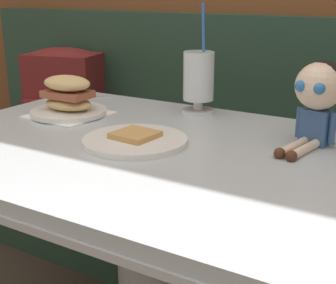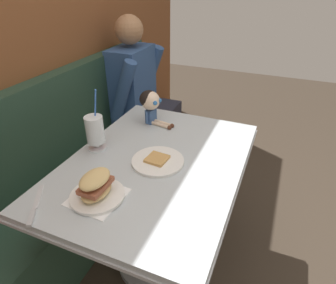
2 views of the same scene
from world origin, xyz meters
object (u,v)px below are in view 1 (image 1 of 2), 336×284
milkshake_glass (199,79)px  seated_doll (319,91)px  backpack (64,94)px  sandwich_plate (68,99)px  butter_knife (67,96)px  toast_plate (135,140)px

milkshake_glass → seated_doll: size_ratio=1.39×
milkshake_glass → seated_doll: bearing=-18.7°
seated_doll → backpack: bearing=160.7°
sandwich_plate → seated_doll: 0.70m
seated_doll → backpack: seated_doll is taller
milkshake_glass → backpack: (-0.79, 0.28, -0.18)m
milkshake_glass → sandwich_plate: (-0.31, -0.22, -0.06)m
butter_knife → backpack: backpack is taller
toast_plate → butter_knife: (-0.48, 0.30, -0.00)m
toast_plate → sandwich_plate: size_ratio=1.14×
toast_plate → milkshake_glass: 0.35m
milkshake_glass → butter_knife: 0.49m
butter_knife → backpack: bearing=134.3°
milkshake_glass → backpack: bearing=160.5°
seated_doll → backpack: (-1.16, 0.41, -0.21)m
milkshake_glass → sandwich_plate: size_ratio=1.43×
butter_knife → seated_doll: 0.86m
sandwich_plate → butter_knife: bearing=133.3°
toast_plate → backpack: bearing=142.2°
milkshake_glass → sandwich_plate: 0.38m
milkshake_glass → toast_plate: bearing=-88.9°
sandwich_plate → toast_plate: bearing=-21.1°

